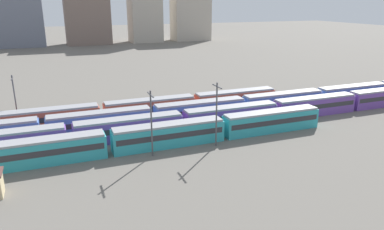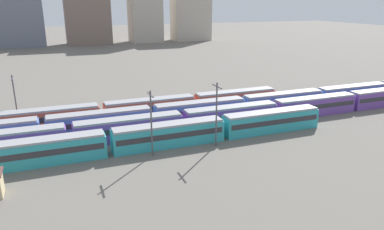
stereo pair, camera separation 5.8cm
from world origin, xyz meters
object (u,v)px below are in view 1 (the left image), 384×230
object	(u,v)px
train_track_0	(169,134)
catenary_pole_1	(15,98)
train_track_2	(243,106)
train_track_3	(150,108)
catenary_pole_0	(151,120)
catenary_pole_2	(217,111)
train_track_1	(275,110)

from	to	relation	value
train_track_0	catenary_pole_1	distance (m)	29.91
train_track_2	catenary_pole_1	world-z (taller)	catenary_pole_1
train_track_3	catenary_pole_0	size ratio (longest dim) A/B	5.57
catenary_pole_2	train_track_1	bearing A→B (deg)	26.11
train_track_1	train_track_3	distance (m)	24.33
train_track_2	train_track_1	bearing A→B (deg)	-52.35
train_track_3	catenary_pole_1	bearing A→B (deg)	172.38
train_track_2	train_track_0	bearing A→B (deg)	-151.39
train_track_0	catenary_pole_1	bearing A→B (deg)	140.69
train_track_0	catenary_pole_2	distance (m)	8.37
train_track_3	train_track_2	bearing A→B (deg)	-16.12
train_track_0	train_track_3	xyz separation A→B (m)	(1.08, 15.60, 0.00)
train_track_1	catenary_pole_1	world-z (taller)	catenary_pole_1
train_track_2	train_track_3	distance (m)	18.72
train_track_0	train_track_3	world-z (taller)	same
train_track_3	catenary_pole_1	xyz separation A→B (m)	(-24.07, 3.22, 3.44)
train_track_2	catenary_pole_2	xyz separation A→B (m)	(-12.13, -13.11, 3.80)
train_track_0	train_track_2	bearing A→B (deg)	28.61
train_track_2	catenary_pole_2	world-z (taller)	catenary_pole_2
train_track_1	catenary_pole_1	bearing A→B (deg)	163.53
train_track_3	train_track_1	bearing A→B (deg)	-25.30
train_track_0	train_track_3	distance (m)	15.64
train_track_0	train_track_3	bearing A→B (deg)	86.02
train_track_0	train_track_2	size ratio (longest dim) A/B	0.50
train_track_2	train_track_3	bearing A→B (deg)	163.88
train_track_3	catenary_pole_0	xyz separation A→B (m)	(-4.62, -18.50, 3.65)
train_track_0	catenary_pole_2	world-z (taller)	catenary_pole_2
train_track_1	catenary_pole_1	distance (m)	48.17
train_track_2	catenary_pole_0	xyz separation A→B (m)	(-22.61, -13.30, 3.65)
train_track_1	catenary_pole_2	world-z (taller)	catenary_pole_2
train_track_2	catenary_pole_1	distance (m)	43.03
train_track_1	train_track_2	distance (m)	6.57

